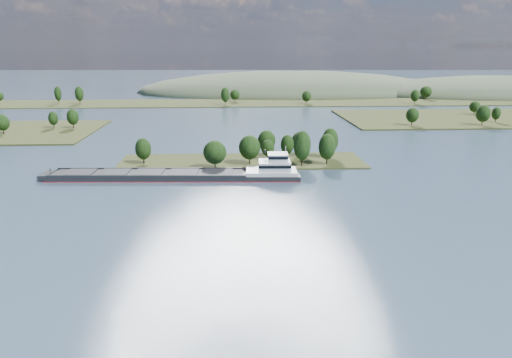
{
  "coord_description": "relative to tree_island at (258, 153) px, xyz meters",
  "views": [
    {
      "loc": [
        -4.9,
        -21.06,
        46.38
      ],
      "look_at": [
        3.15,
        130.0,
        6.0
      ],
      "focal_mm": 35.0,
      "sensor_mm": 36.0,
      "label": 1
    }
  ],
  "objects": [
    {
      "name": "tree_island",
      "position": [
        0.0,
        0.0,
        0.0
      ],
      "size": [
        100.0,
        32.69,
        15.23
      ],
      "color": "#2D3417",
      "rests_on": "ground"
    },
    {
      "name": "back_shoreline",
      "position": [
        1.65,
        221.21,
        -3.5
      ],
      "size": [
        900.0,
        60.0,
        15.46
      ],
      "color": "#2D3417",
      "rests_on": "ground"
    },
    {
      "name": "cargo_barge",
      "position": [
        -25.89,
        -23.8,
        -2.6
      ],
      "size": [
        93.55,
        16.15,
        12.59
      ],
      "color": "black",
      "rests_on": "ground"
    },
    {
      "name": "hill_east",
      "position": [
        253.61,
        291.39,
        -4.18
      ],
      "size": [
        260.0,
        140.0,
        36.0
      ],
      "primitive_type": "ellipsoid",
      "color": "#414F36",
      "rests_on": "ground"
    },
    {
      "name": "ground",
      "position": [
        -6.39,
        -58.61,
        -4.18
      ],
      "size": [
        1800.0,
        1800.0,
        0.0
      ],
      "primitive_type": "plane",
      "color": "#3C5768",
      "rests_on": "ground"
    },
    {
      "name": "hill_west",
      "position": [
        53.61,
        321.39,
        -4.18
      ],
      "size": [
        320.0,
        160.0,
        44.0
      ],
      "primitive_type": "ellipsoid",
      "color": "#414F36",
      "rests_on": "ground"
    }
  ]
}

